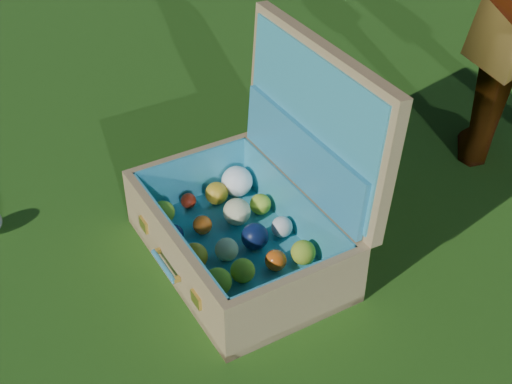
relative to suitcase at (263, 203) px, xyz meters
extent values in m
plane|color=#215114|center=(-0.05, -0.22, -0.16)|extent=(60.00, 60.00, 0.00)
cube|color=tan|center=(-0.03, -0.07, -0.15)|extent=(0.68, 0.59, 0.02)
cube|color=tan|center=(-0.10, -0.24, -0.07)|extent=(0.54, 0.25, 0.17)
cube|color=tan|center=(0.04, 0.10, -0.07)|extent=(0.54, 0.25, 0.17)
cube|color=tan|center=(-0.28, 0.04, -0.07)|extent=(0.16, 0.32, 0.17)
cube|color=tan|center=(0.23, -0.18, -0.07)|extent=(0.16, 0.32, 0.17)
cube|color=teal|center=(-0.03, -0.07, -0.13)|extent=(0.63, 0.53, 0.01)
cube|color=teal|center=(-0.10, -0.22, -0.06)|extent=(0.49, 0.22, 0.15)
cube|color=teal|center=(0.04, 0.09, -0.06)|extent=(0.49, 0.22, 0.15)
cube|color=teal|center=(-0.27, 0.04, -0.06)|extent=(0.14, 0.32, 0.15)
cube|color=teal|center=(0.21, -0.18, -0.06)|extent=(0.14, 0.32, 0.15)
cube|color=tan|center=(0.06, 0.14, 0.21)|extent=(0.55, 0.29, 0.39)
cube|color=teal|center=(0.05, 0.12, 0.21)|extent=(0.50, 0.24, 0.34)
cube|color=teal|center=(0.05, 0.10, 0.10)|extent=(0.48, 0.23, 0.16)
cube|color=#F2C659|center=(-0.25, -0.19, -0.07)|extent=(0.04, 0.02, 0.03)
cube|color=#F2C659|center=(0.03, -0.31, -0.07)|extent=(0.04, 0.02, 0.03)
cylinder|color=teal|center=(-0.11, -0.26, -0.08)|extent=(0.12, 0.06, 0.01)
cube|color=#F2C659|center=(-0.16, -0.23, -0.08)|extent=(0.02, 0.02, 0.01)
cube|color=#F2C659|center=(-0.06, -0.28, -0.08)|extent=(0.02, 0.02, 0.01)
sphere|color=#B6D133|center=(-0.27, -0.09, -0.10)|extent=(0.06, 0.06, 0.06)
sphere|color=#0E1A46|center=(-0.19, -0.14, -0.10)|extent=(0.06, 0.06, 0.06)
sphere|color=gold|center=(-0.08, -0.18, -0.10)|extent=(0.07, 0.07, 0.07)
sphere|color=#B6D133|center=(0.02, -0.22, -0.10)|extent=(0.07, 0.07, 0.07)
sphere|color=#B6D133|center=(0.11, -0.28, -0.10)|extent=(0.06, 0.06, 0.06)
sphere|color=#B5220E|center=(-0.25, -0.01, -0.11)|extent=(0.04, 0.04, 0.04)
sphere|color=orange|center=(-0.15, -0.07, -0.10)|extent=(0.05, 0.05, 0.05)
sphere|color=#F0E9A9|center=(-0.04, -0.11, -0.10)|extent=(0.06, 0.06, 0.06)
sphere|color=#B6D133|center=(0.04, -0.15, -0.10)|extent=(0.06, 0.06, 0.06)
sphere|color=orange|center=(0.15, -0.19, -0.10)|extent=(0.06, 0.06, 0.06)
sphere|color=gold|center=(-0.20, 0.06, -0.10)|extent=(0.07, 0.07, 0.07)
sphere|color=#F0E9A9|center=(-0.10, 0.02, -0.09)|extent=(0.08, 0.08, 0.08)
sphere|color=#0E1A46|center=(0.00, -0.03, -0.09)|extent=(0.07, 0.07, 0.07)
sphere|color=orange|center=(0.09, -0.07, -0.10)|extent=(0.06, 0.06, 0.06)
sphere|color=white|center=(0.20, -0.12, -0.09)|extent=(0.08, 0.08, 0.08)
sphere|color=white|center=(-0.18, 0.12, -0.09)|extent=(0.09, 0.09, 0.09)
sphere|color=#B6D133|center=(-0.08, 0.09, -0.10)|extent=(0.06, 0.06, 0.06)
sphere|color=white|center=(0.03, 0.05, -0.10)|extent=(0.06, 0.06, 0.06)
sphere|color=#B6D133|center=(0.13, 0.00, -0.10)|extent=(0.06, 0.06, 0.06)
sphere|color=#B5220E|center=(0.22, -0.04, -0.11)|extent=(0.04, 0.04, 0.04)
camera|label=1|loc=(0.82, -1.16, 1.13)|focal=50.00mm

